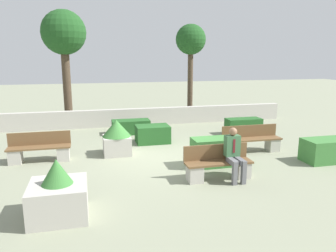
{
  "coord_description": "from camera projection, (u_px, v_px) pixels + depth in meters",
  "views": [
    {
      "loc": [
        -2.17,
        -9.57,
        3.12
      ],
      "look_at": [
        0.3,
        0.5,
        0.9
      ],
      "focal_mm": 35.0,
      "sensor_mm": 36.0,
      "label": 1
    }
  ],
  "objects": [
    {
      "name": "hedge_block_near_left",
      "position": [
        243.0,
        126.0,
        13.36
      ],
      "size": [
        1.43,
        0.62,
        0.64
      ],
      "color": "#235623",
      "rests_on": "ground_plane"
    },
    {
      "name": "bench_left_side",
      "position": [
        40.0,
        151.0,
        9.83
      ],
      "size": [
        1.82,
        0.48,
        0.87
      ],
      "rotation": [
        0.0,
        0.0,
        0.13
      ],
      "color": "brown",
      "rests_on": "ground_plane"
    },
    {
      "name": "tree_leftmost",
      "position": [
        64.0,
        35.0,
        14.99
      ],
      "size": [
        2.04,
        2.04,
        5.21
      ],
      "color": "#473828",
      "rests_on": "ground_plane"
    },
    {
      "name": "person_seated_man",
      "position": [
        234.0,
        152.0,
        8.3
      ],
      "size": [
        0.38,
        0.64,
        1.35
      ],
      "color": "slate",
      "rests_on": "ground_plane"
    },
    {
      "name": "perimeter_wall",
      "position": [
        138.0,
        117.0,
        15.0
      ],
      "size": [
        14.14,
        0.3,
        0.78
      ],
      "color": "#B7B2A8",
      "rests_on": "ground_plane"
    },
    {
      "name": "hedge_block_mid_left",
      "position": [
        335.0,
        150.0,
        9.9
      ],
      "size": [
        1.96,
        0.79,
        0.69
      ],
      "color": "#3D7A38",
      "rests_on": "ground_plane"
    },
    {
      "name": "hedge_block_far_left",
      "position": [
        214.0,
        152.0,
        9.47
      ],
      "size": [
        1.29,
        0.68,
        0.81
      ],
      "color": "#3D7A38",
      "rests_on": "ground_plane"
    },
    {
      "name": "hedge_block_near_right",
      "position": [
        153.0,
        134.0,
        11.99
      ],
      "size": [
        1.21,
        0.82,
        0.64
      ],
      "color": "#235623",
      "rests_on": "ground_plane"
    },
    {
      "name": "planter_corner_right",
      "position": [
        117.0,
        137.0,
        10.52
      ],
      "size": [
        0.92,
        0.92,
        1.13
      ],
      "color": "#B7B2A8",
      "rests_on": "ground_plane"
    },
    {
      "name": "ground_plane",
      "position": [
        163.0,
        158.0,
        10.24
      ],
      "size": [
        60.0,
        60.0,
        0.0
      ],
      "primitive_type": "plane",
      "color": "gray"
    },
    {
      "name": "hedge_block_mid_right",
      "position": [
        131.0,
        127.0,
        13.39
      ],
      "size": [
        1.52,
        0.7,
        0.56
      ],
      "color": "#235623",
      "rests_on": "ground_plane"
    },
    {
      "name": "tree_center_left",
      "position": [
        191.0,
        43.0,
        16.04
      ],
      "size": [
        1.48,
        1.48,
        4.66
      ],
      "color": "#473828",
      "rests_on": "ground_plane"
    },
    {
      "name": "bench_right_side",
      "position": [
        252.0,
        142.0,
        10.81
      ],
      "size": [
        1.96,
        0.48,
        0.87
      ],
      "rotation": [
        0.0,
        0.0,
        -0.07
      ],
      "color": "brown",
      "rests_on": "ground_plane"
    },
    {
      "name": "planter_corner_left",
      "position": [
        58.0,
        195.0,
        6.41
      ],
      "size": [
        1.1,
        1.1,
        1.19
      ],
      "color": "#B7B2A8",
      "rests_on": "ground_plane"
    },
    {
      "name": "bench_front",
      "position": [
        218.0,
        166.0,
        8.43
      ],
      "size": [
        1.75,
        0.49,
        0.87
      ],
      "color": "brown",
      "rests_on": "ground_plane"
    }
  ]
}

